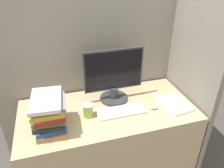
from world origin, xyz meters
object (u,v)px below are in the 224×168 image
Objects in this scene: mouse at (154,107)px; coffee_cup at (88,111)px; book_stack at (49,114)px; monitor at (114,78)px; keyboard at (121,112)px.

coffee_cup is at bearing 173.96° from mouse.
book_stack is at bearing -179.47° from mouse.
monitor is at bearing 139.20° from mouse.
coffee_cup is (-0.26, -0.18, -0.15)m from monitor.
coffee_cup is at bearing -145.61° from monitor.
keyboard is at bearing -5.82° from coffee_cup.
coffee_cup reaches higher than keyboard.
coffee_cup reaches higher than mouse.
book_stack is at bearing -167.32° from coffee_cup.
coffee_cup is (-0.53, 0.06, 0.04)m from mouse.
keyboard is at bearing 173.75° from mouse.
keyboard is 6.09× the size of mouse.
book_stack is (-0.28, -0.06, 0.08)m from coffee_cup.
monitor is 0.60m from book_stack.
monitor reaches higher than keyboard.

